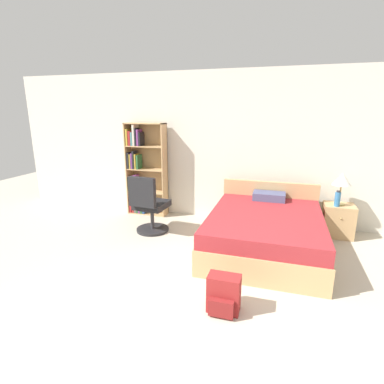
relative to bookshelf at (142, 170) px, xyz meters
name	(u,v)px	position (x,y,z in m)	size (l,w,h in m)	color
ground_plane	(184,345)	(1.83, -3.02, -0.84)	(14.00, 14.00, 0.00)	#BCB29E
wall_back	(242,148)	(1.83, 0.21, 0.46)	(9.00, 0.06, 2.60)	silver
bookshelf	(142,170)	(0.00, 0.00, 0.00)	(0.75, 0.26, 1.72)	tan
bed	(265,230)	(2.35, -0.93, -0.56)	(1.54, 1.96, 0.79)	tan
office_chair	(149,207)	(0.53, -0.87, -0.40)	(0.53, 0.60, 0.96)	#232326
nightstand	(338,220)	(3.42, -0.11, -0.59)	(0.45, 0.41, 0.51)	tan
table_lamp	(342,180)	(3.41, -0.11, 0.06)	(0.27, 0.27, 0.50)	tan
water_bottle	(337,199)	(3.36, -0.21, -0.21)	(0.08, 0.08, 0.25)	teal
backpack_red	(224,295)	(2.06, -2.48, -0.66)	(0.32, 0.25, 0.38)	maroon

